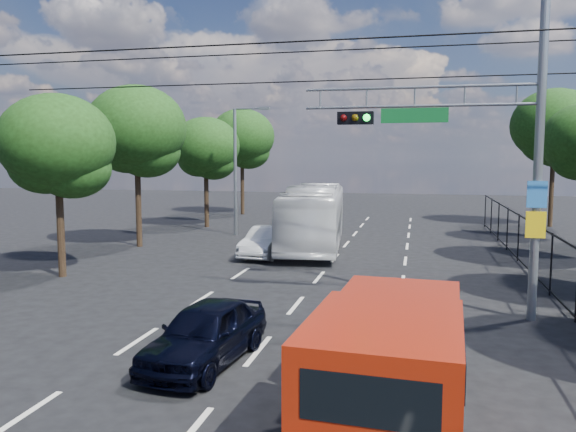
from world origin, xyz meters
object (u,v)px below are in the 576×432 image
(signal_mast, at_px, (491,124))
(white_van, at_px, (267,242))
(navy_hatchback, at_px, (206,333))
(red_pickup, at_px, (392,362))
(white_bus, at_px, (314,216))

(signal_mast, relative_size, white_van, 2.39)
(navy_hatchback, bearing_deg, signal_mast, 45.09)
(white_van, bearing_deg, navy_hatchback, -76.60)
(signal_mast, relative_size, navy_hatchback, 2.47)
(signal_mast, height_order, red_pickup, signal_mast)
(red_pickup, bearing_deg, white_bus, 104.20)
(navy_hatchback, bearing_deg, white_van, 105.76)
(red_pickup, relative_size, white_bus, 0.55)
(navy_hatchback, height_order, white_van, navy_hatchback)
(red_pickup, relative_size, white_van, 1.50)
(white_bus, bearing_deg, red_pickup, -81.89)
(red_pickup, xyz_separation_m, white_bus, (-4.57, 18.07, 0.35))
(red_pickup, height_order, white_bus, white_bus)
(signal_mast, height_order, white_van, signal_mast)
(red_pickup, xyz_separation_m, navy_hatchback, (-3.99, 2.20, -0.50))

